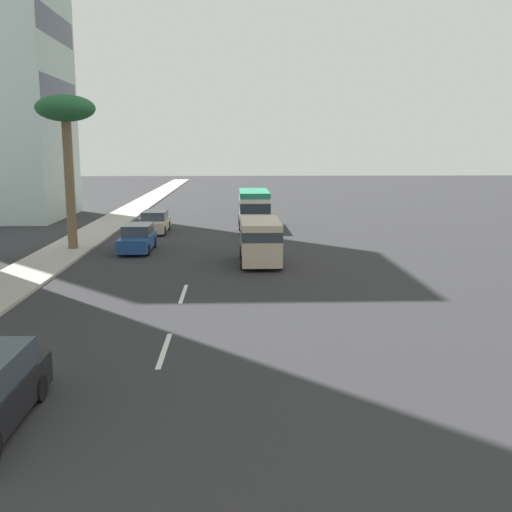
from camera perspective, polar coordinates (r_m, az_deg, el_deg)
The scene contains 9 objects.
ground_plane at distance 35.61m, azimuth -5.61°, elevation 0.54°, with size 198.00×198.00×0.00m, color #2D2D30.
sidewalk_right at distance 36.91m, azimuth -17.87°, elevation 0.55°, with size 162.00×2.96×0.15m, color #B2ADA3.
lane_stripe_mid at distance 18.33m, azimuth -8.84°, elevation -8.96°, with size 3.20×0.16×0.01m, color silver.
lane_stripe_far at distance 25.10m, azimuth -7.01°, elevation -3.62°, with size 3.20×0.16×0.01m, color silver.
minibus_lead at distance 45.68m, azimuth -0.20°, elevation 4.73°, with size 6.34×2.35×2.85m.
car_third at distance 35.83m, azimuth -11.34°, elevation 1.66°, with size 4.45×1.79×1.59m.
car_fourth at distance 43.72m, azimuth -9.74°, elevation 3.23°, with size 4.80×1.89×1.54m.
van_fifth at distance 31.16m, azimuth 0.42°, elevation 1.67°, with size 4.78×2.15×2.33m.
palm_tree at distance 36.61m, azimuth -17.87°, elevation 12.62°, with size 3.38×3.38×8.93m.
Camera 1 is at (-3.54, -2.11, 6.02)m, focal length 41.46 mm.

